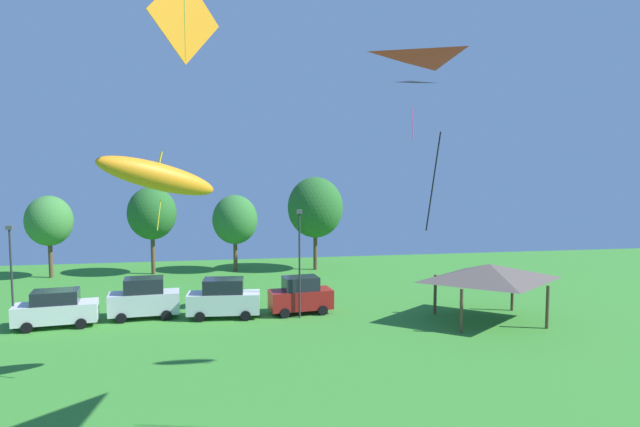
# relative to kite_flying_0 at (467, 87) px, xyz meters

# --- Properties ---
(kite_flying_0) EXTENTS (4.08, 4.03, 5.00)m
(kite_flying_0) POSITION_rel_kite_flying_0_xyz_m (0.00, 0.00, 0.00)
(kite_flying_0) COLOR red
(kite_flying_1) EXTENTS (5.37, 3.51, 3.56)m
(kite_flying_1) POSITION_rel_kite_flying_0_xyz_m (-10.57, 7.72, -3.02)
(kite_flying_1) COLOR orange
(kite_flying_3) EXTENTS (2.13, 1.63, 3.23)m
(kite_flying_3) POSITION_rel_kite_flying_0_xyz_m (4.02, 18.00, 1.94)
(kite_flying_3) COLOR black
(kite_flying_7) EXTENTS (2.49, 2.37, 3.40)m
(kite_flying_7) POSITION_rel_kite_flying_0_xyz_m (-9.12, 4.74, 2.93)
(kite_flying_7) COLOR orange
(parked_car_leftmost) EXTENTS (4.92, 2.47, 2.24)m
(parked_car_leftmost) POSITION_rel_kite_flying_0_xyz_m (-17.90, 18.20, -11.20)
(parked_car_leftmost) COLOR silver
(parked_car_leftmost) RESTS_ON ground
(parked_car_second_from_left) EXTENTS (4.47, 2.25, 2.60)m
(parked_car_second_from_left) POSITION_rel_kite_flying_0_xyz_m (-12.92, 19.34, -11.05)
(parked_car_second_from_left) COLOR silver
(parked_car_second_from_left) RESTS_ON ground
(parked_car_third_from_left) EXTENTS (4.66, 2.21, 2.52)m
(parked_car_third_from_left) POSITION_rel_kite_flying_0_xyz_m (-7.94, 18.61, -11.08)
(parked_car_third_from_left) COLOR silver
(parked_car_third_from_left) RESTS_ON ground
(parked_car_rightmost_in_row) EXTENTS (4.25, 2.31, 2.44)m
(parked_car_rightmost_in_row) POSITION_rel_kite_flying_0_xyz_m (-2.96, 18.85, -11.12)
(parked_car_rightmost_in_row) COLOR maroon
(parked_car_rightmost_in_row) RESTS_ON ground
(park_pavilion) EXTENTS (7.02, 5.45, 3.60)m
(park_pavilion) POSITION_rel_kite_flying_0_xyz_m (8.39, 15.17, -9.23)
(park_pavilion) COLOR brown
(park_pavilion) RESTS_ON ground
(light_post_0) EXTENTS (0.36, 0.20, 6.23)m
(light_post_0) POSITION_rel_kite_flying_0_xyz_m (-20.18, 17.89, -8.80)
(light_post_0) COLOR #2D2D33
(light_post_0) RESTS_ON ground
(light_post_1) EXTENTS (0.36, 0.20, 6.92)m
(light_post_1) POSITION_rel_kite_flying_0_xyz_m (-3.17, 17.79, -8.45)
(light_post_1) COLOR #2D2D33
(light_post_1) RESTS_ON ground
(treeline_tree_1) EXTENTS (3.90, 3.90, 7.06)m
(treeline_tree_1) POSITION_rel_kite_flying_0_xyz_m (-22.63, 33.86, -7.42)
(treeline_tree_1) COLOR brown
(treeline_tree_1) RESTS_ON ground
(treeline_tree_2) EXTENTS (4.23, 4.23, 7.75)m
(treeline_tree_2) POSITION_rel_kite_flying_0_xyz_m (-14.15, 34.07, -6.91)
(treeline_tree_2) COLOR brown
(treeline_tree_2) RESTS_ON ground
(treeline_tree_3) EXTENTS (4.04, 4.04, 6.95)m
(treeline_tree_3) POSITION_rel_kite_flying_0_xyz_m (-6.93, 34.18, -7.60)
(treeline_tree_3) COLOR brown
(treeline_tree_3) RESTS_ON ground
(treeline_tree_4) EXTENTS (5.05, 5.05, 8.54)m
(treeline_tree_4) POSITION_rel_kite_flying_0_xyz_m (0.36, 33.78, -6.56)
(treeline_tree_4) COLOR brown
(treeline_tree_4) RESTS_ON ground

